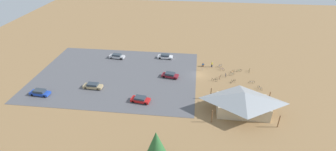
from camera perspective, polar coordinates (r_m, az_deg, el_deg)
name	(u,v)px	position (r m, az deg, el deg)	size (l,w,h in m)	color
ground	(199,75)	(69.65, 6.87, 0.16)	(160.00, 160.00, 0.00)	#937047
parking_lot_asphalt	(117,75)	(70.36, -11.42, 0.09)	(42.83, 31.52, 0.05)	#56565B
bike_pavilion	(243,101)	(56.34, 16.46, -5.50)	(13.43, 8.73, 5.02)	#C6B28E
trash_bin	(203,65)	(73.85, 7.83, 2.33)	(0.60, 0.60, 0.90)	brown
lot_sign	(203,66)	(71.33, 7.82, 2.15)	(0.56, 0.08, 2.20)	#99999E
pine_midwest	(156,146)	(41.69, -2.63, -15.37)	(3.97, 3.97, 7.61)	brown
bicycle_blue_by_bin	(226,75)	(69.98, 12.76, 0.11)	(0.48, 1.76, 0.90)	black
bicycle_black_yard_front	(233,81)	(67.65, 14.34, -1.25)	(1.48, 1.03, 0.83)	black
bicycle_orange_yard_left	(233,71)	(72.42, 14.28, 0.94)	(1.31, 1.19, 0.75)	black
bicycle_red_lone_west	(220,77)	(68.67, 11.52, -0.36)	(0.51, 1.75, 0.92)	black
bicycle_silver_mid_cluster	(260,88)	(66.81, 19.84, -2.64)	(0.88, 1.47, 0.82)	black
bicycle_teal_near_porch	(232,74)	(70.83, 14.03, 0.29)	(1.56, 0.64, 0.79)	black
bicycle_white_near_sign	(252,82)	(68.67, 18.18, -1.40)	(1.65, 0.52, 0.73)	black
bicycle_green_edge_north	(239,70)	(73.22, 15.61, 1.09)	(1.60, 0.68, 0.75)	black
bicycle_purple_lone_east	(222,69)	(72.75, 11.98, 1.40)	(1.52, 0.96, 0.84)	black
bicycle_yellow_yard_center	(249,70)	(74.01, 17.72, 1.07)	(0.48, 1.61, 0.80)	black
bicycle_blue_yard_right	(220,66)	(74.34, 11.54, 2.12)	(1.29, 1.18, 0.86)	black
bicycle_black_front_row	(214,80)	(67.21, 10.32, -0.97)	(1.67, 0.51, 0.83)	black
car_tan_by_curb	(93,86)	(65.70, -16.44, -2.22)	(4.79, 1.96, 1.36)	tan
car_red_mid_lot	(140,99)	(58.63, -6.18, -5.32)	(4.58, 2.54, 1.31)	red
car_white_inner_stall	(165,56)	(77.68, -0.63, 4.30)	(4.53, 2.00, 1.31)	white
car_blue_front_row	(40,92)	(67.76, -26.72, -3.39)	(4.81, 2.15, 1.40)	#1E42B2
car_silver_end_stall	(117,56)	(79.27, -11.33, 4.25)	(4.74, 2.13, 1.34)	#BCBCC1
car_maroon_near_entry	(170,75)	(67.60, 0.47, 0.10)	(4.60, 2.60, 1.32)	maroon
visitor_crossing_yard	(212,64)	(73.75, 9.81, 2.50)	(0.39, 0.36, 1.69)	#2D3347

